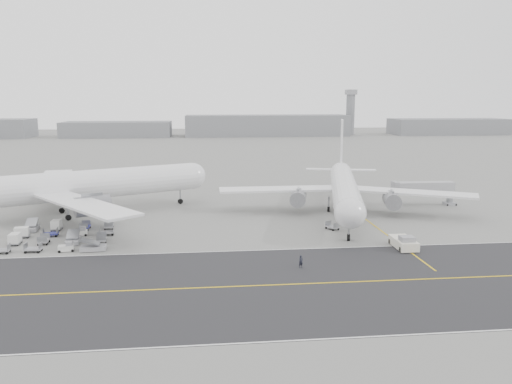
{
  "coord_description": "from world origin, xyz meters",
  "views": [
    {
      "loc": [
        -3.32,
        -81.02,
        24.61
      ],
      "look_at": [
        6.49,
        12.0,
        7.18
      ],
      "focal_mm": 35.0,
      "sensor_mm": 36.0,
      "label": 1
    }
  ],
  "objects": [
    {
      "name": "taxiway",
      "position": [
        5.02,
        -17.98,
        0.01
      ],
      "size": [
        220.0,
        59.0,
        0.03
      ],
      "color": "#2C2C2F",
      "rests_on": "ground"
    },
    {
      "name": "airliner_b",
      "position": [
        27.17,
        23.7,
        5.6
      ],
      "size": [
        54.14,
        55.38,
        19.43
      ],
      "rotation": [
        0.0,
        0.0,
        -0.24
      ],
      "color": "white",
      "rests_on": "ground"
    },
    {
      "name": "pushback_tug",
      "position": [
        29.78,
        -3.52,
        0.99
      ],
      "size": [
        3.16,
        8.41,
        2.4
      ],
      "rotation": [
        0.0,
        0.0,
        -0.01
      ],
      "color": "silver",
      "rests_on": "ground"
    },
    {
      "name": "airliner_a",
      "position": [
        -32.54,
        26.22,
        6.45
      ],
      "size": [
        61.21,
        59.73,
        22.44
      ],
      "rotation": [
        0.0,
        0.0,
        2.0
      ],
      "color": "white",
      "rests_on": "ground"
    },
    {
      "name": "ground",
      "position": [
        0.0,
        0.0,
        0.0
      ],
      "size": [
        700.0,
        700.0,
        0.0
      ],
      "primitive_type": "plane",
      "color": "gray",
      "rests_on": "ground"
    },
    {
      "name": "gse_cluster",
      "position": [
        -28.85,
        7.69,
        0.0
      ],
      "size": [
        24.01,
        23.25,
        2.04
      ],
      "primitive_type": null,
      "rotation": [
        0.0,
        0.0,
        0.07
      ],
      "color": "#99999E",
      "rests_on": "ground"
    },
    {
      "name": "jet_bridge",
      "position": [
        47.84,
        29.01,
        4.03
      ],
      "size": [
        15.31,
        3.1,
        5.78
      ],
      "rotation": [
        0.0,
        0.0,
        -0.02
      ],
      "color": "gray",
      "rests_on": "ground"
    },
    {
      "name": "stray_dolly",
      "position": [
        20.98,
        9.74,
        0.0
      ],
      "size": [
        2.59,
        2.97,
        1.56
      ],
      "primitive_type": null,
      "rotation": [
        0.0,
        0.0,
        0.5
      ],
      "color": "silver",
      "rests_on": "ground"
    },
    {
      "name": "ground_crew_a",
      "position": [
        10.7,
        -11.51,
        0.96
      ],
      "size": [
        0.83,
        0.71,
        1.93
      ],
      "primitive_type": "imported",
      "rotation": [
        0.0,
        0.0,
        0.42
      ],
      "color": "black",
      "rests_on": "ground"
    },
    {
      "name": "horizon_buildings",
      "position": [
        30.0,
        260.0,
        0.0
      ],
      "size": [
        520.0,
        28.0,
        28.0
      ],
      "primitive_type": null,
      "color": "gray",
      "rests_on": "ground"
    },
    {
      "name": "control_tower",
      "position": [
        100.0,
        265.0,
        16.25
      ],
      "size": [
        7.0,
        7.0,
        31.25
      ],
      "color": "gray",
      "rests_on": "ground"
    }
  ]
}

